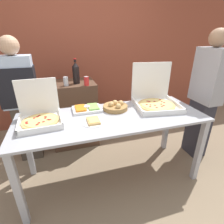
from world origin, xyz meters
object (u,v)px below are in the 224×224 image
object	(u,v)px
bread_basket	(116,107)
soda_can_colored	(86,81)
person_server_vest	(21,97)
paper_plate_front_center	(93,121)
soda_bottle	(76,73)
pizza_box_far_left	(155,99)
veggie_tray	(87,109)
pizza_box_near_left	(40,115)
soda_can_silver	(66,81)
person_guest_plaid	(205,96)

from	to	relation	value
bread_basket	soda_can_colored	size ratio (longest dim) A/B	2.31
soda_can_colored	person_server_vest	bearing A→B (deg)	-179.76
paper_plate_front_center	soda_bottle	size ratio (longest dim) A/B	0.70
pizza_box_far_left	person_server_vest	size ratio (longest dim) A/B	0.36
veggie_tray	soda_bottle	size ratio (longest dim) A/B	0.94
pizza_box_near_left	veggie_tray	world-z (taller)	pizza_box_near_left
veggie_tray	soda_can_silver	distance (m)	0.63
bread_basket	soda_can_colored	world-z (taller)	soda_can_colored
pizza_box_near_left	bread_basket	bearing A→B (deg)	1.69
paper_plate_front_center	veggie_tray	distance (m)	0.31
soda_can_colored	person_guest_plaid	bearing A→B (deg)	-22.94
pizza_box_near_left	bread_basket	world-z (taller)	pizza_box_near_left
bread_basket	person_guest_plaid	bearing A→B (deg)	-2.79
soda_can_colored	pizza_box_far_left	bearing A→B (deg)	-37.92
bread_basket	person_guest_plaid	size ratio (longest dim) A/B	0.17
pizza_box_near_left	soda_can_colored	bearing A→B (deg)	43.99
bread_basket	soda_can_silver	bearing A→B (deg)	128.94
veggie_tray	person_guest_plaid	size ratio (longest dim) A/B	0.19
pizza_box_near_left	paper_plate_front_center	bearing A→B (deg)	-22.22
veggie_tray	soda_can_colored	distance (m)	0.54
soda_can_silver	soda_bottle	bearing A→B (deg)	29.56
veggie_tray	person_guest_plaid	bearing A→B (deg)	-4.64
pizza_box_far_left	veggie_tray	distance (m)	0.84
pizza_box_near_left	person_server_vest	bearing A→B (deg)	109.54
paper_plate_front_center	person_guest_plaid	size ratio (longest dim) A/B	0.14
veggie_tray	person_server_vest	bearing A→B (deg)	147.27
pizza_box_near_left	veggie_tray	size ratio (longest dim) A/B	1.35
veggie_tray	bread_basket	distance (m)	0.33
pizza_box_far_left	person_server_vest	distance (m)	1.69
pizza_box_far_left	pizza_box_near_left	world-z (taller)	pizza_box_far_left
bread_basket	paper_plate_front_center	bearing A→B (deg)	-141.93
pizza_box_far_left	bread_basket	xyz separation A→B (m)	(-0.50, 0.02, -0.05)
pizza_box_far_left	soda_can_colored	xyz separation A→B (m)	(-0.74, 0.58, 0.14)
paper_plate_front_center	person_guest_plaid	distance (m)	1.55
soda_can_silver	person_guest_plaid	size ratio (longest dim) A/B	0.07
bread_basket	person_server_vest	size ratio (longest dim) A/B	0.18
pizza_box_far_left	soda_can_silver	world-z (taller)	pizza_box_far_left
pizza_box_far_left	pizza_box_near_left	xyz separation A→B (m)	(-1.32, -0.06, -0.01)
bread_basket	soda_bottle	distance (m)	0.85
soda_can_colored	bread_basket	bearing A→B (deg)	-66.99
person_server_vest	soda_can_colored	bearing A→B (deg)	-179.76
pizza_box_far_left	paper_plate_front_center	world-z (taller)	pizza_box_far_left
bread_basket	soda_bottle	size ratio (longest dim) A/B	0.83
soda_bottle	person_guest_plaid	size ratio (longest dim) A/B	0.20
person_server_vest	paper_plate_front_center	bearing A→B (deg)	133.98
veggie_tray	soda_can_silver	xyz separation A→B (m)	(-0.18, 0.56, 0.20)
paper_plate_front_center	soda_bottle	xyz separation A→B (m)	(-0.04, 0.96, 0.30)
veggie_tray	bread_basket	world-z (taller)	bread_basket
pizza_box_near_left	veggie_tray	xyz separation A→B (m)	(0.49, 0.14, -0.05)
soda_bottle	soda_can_colored	size ratio (longest dim) A/B	2.80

